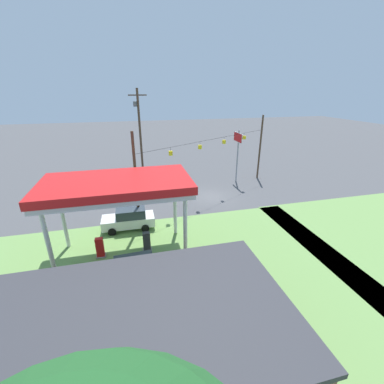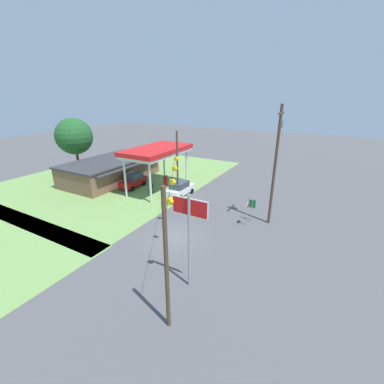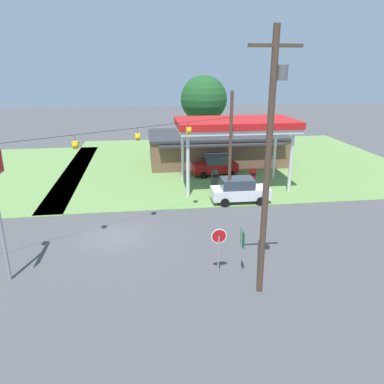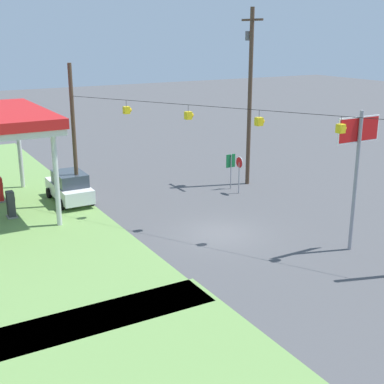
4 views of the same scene
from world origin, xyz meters
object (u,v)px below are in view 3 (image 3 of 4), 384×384
(fuel_pump_near, at_px, (215,180))
(car_at_pumps_front, at_px, (239,190))
(gas_station_store, at_px, (216,148))
(fuel_pump_far, at_px, (252,178))
(gas_station_canopy, at_px, (236,126))
(tree_behind_station, at_px, (204,99))
(utility_pole_main, at_px, (269,158))
(stop_sign_roadside, at_px, (219,241))
(route_sign, at_px, (242,243))
(car_at_pumps_rear, at_px, (216,165))

(fuel_pump_near, bearing_deg, car_at_pumps_front, -72.20)
(gas_station_store, xyz_separation_m, fuel_pump_near, (-1.81, -9.12, -0.88))
(fuel_pump_far, bearing_deg, gas_station_canopy, 179.95)
(gas_station_canopy, relative_size, tree_behind_station, 1.10)
(utility_pole_main, relative_size, tree_behind_station, 1.29)
(stop_sign_roadside, bearing_deg, fuel_pump_near, -99.96)
(car_at_pumps_front, bearing_deg, utility_pole_main, -98.84)
(fuel_pump_far, distance_m, route_sign, 15.03)
(fuel_pump_near, xyz_separation_m, stop_sign_roadside, (-2.48, -14.12, 1.06))
(stop_sign_roadside, bearing_deg, car_at_pumps_rear, -100.39)
(car_at_pumps_rear, relative_size, stop_sign_roadside, 1.77)
(fuel_pump_near, bearing_deg, gas_station_canopy, 0.05)
(gas_station_canopy, height_order, tree_behind_station, tree_behind_station)
(tree_behind_station, bearing_deg, route_sign, -95.40)
(gas_station_canopy, xyz_separation_m, fuel_pump_near, (-1.71, -0.00, -4.69))
(gas_station_canopy, height_order, stop_sign_roadside, gas_station_canopy)
(route_sign, bearing_deg, car_at_pumps_rear, 83.34)
(gas_station_store, xyz_separation_m, utility_pole_main, (-2.60, -25.11, 4.92))
(car_at_pumps_front, bearing_deg, route_sign, -103.05)
(gas_station_store, bearing_deg, car_at_pumps_rear, -100.73)
(route_sign, relative_size, tree_behind_station, 0.26)
(gas_station_canopy, bearing_deg, fuel_pump_far, -0.05)
(gas_station_store, xyz_separation_m, stop_sign_roadside, (-4.29, -23.24, 0.18))
(car_at_pumps_front, relative_size, car_at_pumps_rear, 1.03)
(car_at_pumps_rear, relative_size, utility_pole_main, 0.37)
(gas_station_store, bearing_deg, car_at_pumps_front, -92.56)
(fuel_pump_near, distance_m, utility_pole_main, 17.03)
(fuel_pump_near, bearing_deg, route_sign, -95.20)
(stop_sign_roadside, distance_m, utility_pole_main, 5.37)
(fuel_pump_far, distance_m, car_at_pumps_rear, 4.66)
(gas_station_canopy, relative_size, fuel_pump_far, 6.36)
(gas_station_store, relative_size, car_at_pumps_front, 3.22)
(gas_station_store, xyz_separation_m, route_sign, (-3.11, -23.36, 0.08))
(gas_station_store, relative_size, route_sign, 6.11)
(route_sign, bearing_deg, tree_behind_station, 84.60)
(gas_station_canopy, relative_size, fuel_pump_near, 6.36)
(fuel_pump_far, relative_size, car_at_pumps_front, 0.35)
(gas_station_canopy, distance_m, fuel_pump_far, 5.00)
(car_at_pumps_front, xyz_separation_m, tree_behind_station, (0.38, 20.34, 5.25))
(utility_pole_main, bearing_deg, gas_station_store, 84.08)
(gas_station_canopy, relative_size, gas_station_store, 0.69)
(fuel_pump_far, relative_size, route_sign, 0.66)
(gas_station_canopy, bearing_deg, fuel_pump_near, -179.95)
(gas_station_canopy, distance_m, route_sign, 15.03)
(tree_behind_station, bearing_deg, fuel_pump_near, -95.57)
(gas_station_store, bearing_deg, fuel_pump_far, -79.99)
(car_at_pumps_front, height_order, utility_pole_main, utility_pole_main)
(utility_pole_main, bearing_deg, car_at_pumps_rear, 85.38)
(gas_station_store, height_order, car_at_pumps_rear, gas_station_store)
(car_at_pumps_rear, bearing_deg, stop_sign_roadside, 76.18)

